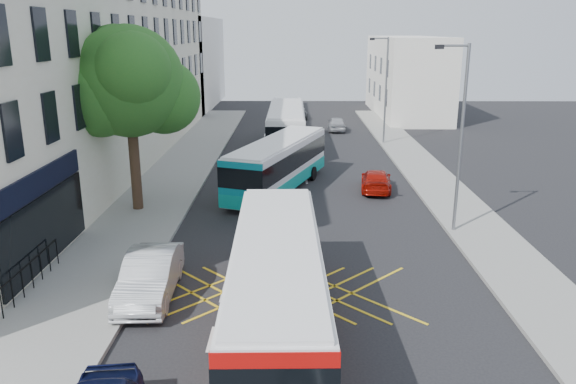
{
  "coord_description": "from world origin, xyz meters",
  "views": [
    {
      "loc": [
        -0.83,
        -11.47,
        8.66
      ],
      "look_at": [
        -1.02,
        10.85,
        2.2
      ],
      "focal_mm": 35.0,
      "sensor_mm": 36.0,
      "label": 1
    }
  ],
  "objects_px": {
    "bus_near": "(277,288)",
    "bus_mid": "(278,164)",
    "street_tree": "(128,83)",
    "red_hatchback": "(376,180)",
    "parked_car_silver": "(150,276)",
    "lamp_far": "(385,85)",
    "distant_car_grey": "(296,112)",
    "distant_car_silver": "(337,124)",
    "bus_far": "(286,127)",
    "lamp_near": "(460,130)"
  },
  "relations": [
    {
      "from": "bus_near",
      "to": "bus_mid",
      "type": "distance_m",
      "value": 15.75
    },
    {
      "from": "street_tree",
      "to": "bus_mid",
      "type": "bearing_deg",
      "value": 29.33
    },
    {
      "from": "red_hatchback",
      "to": "parked_car_silver",
      "type": "bearing_deg",
      "value": 61.52
    },
    {
      "from": "bus_near",
      "to": "red_hatchback",
      "type": "height_order",
      "value": "bus_near"
    },
    {
      "from": "lamp_far",
      "to": "distant_car_grey",
      "type": "height_order",
      "value": "lamp_far"
    },
    {
      "from": "distant_car_grey",
      "to": "street_tree",
      "type": "bearing_deg",
      "value": -108.28
    },
    {
      "from": "lamp_far",
      "to": "red_hatchback",
      "type": "bearing_deg",
      "value": -100.19
    },
    {
      "from": "street_tree",
      "to": "distant_car_silver",
      "type": "distance_m",
      "value": 26.55
    },
    {
      "from": "street_tree",
      "to": "bus_near",
      "type": "bearing_deg",
      "value": -58.67
    },
    {
      "from": "bus_far",
      "to": "red_hatchback",
      "type": "xyz_separation_m",
      "value": [
        5.15,
        -11.09,
        -1.09
      ]
    },
    {
      "from": "bus_near",
      "to": "parked_car_silver",
      "type": "bearing_deg",
      "value": 147.37
    },
    {
      "from": "bus_mid",
      "to": "bus_near",
      "type": "bearing_deg",
      "value": -68.92
    },
    {
      "from": "bus_near",
      "to": "distant_car_grey",
      "type": "xyz_separation_m",
      "value": [
        0.81,
        42.49,
        -0.99
      ]
    },
    {
      "from": "lamp_far",
      "to": "bus_far",
      "type": "distance_m",
      "value": 8.31
    },
    {
      "from": "street_tree",
      "to": "bus_far",
      "type": "height_order",
      "value": "street_tree"
    },
    {
      "from": "lamp_near",
      "to": "bus_mid",
      "type": "xyz_separation_m",
      "value": [
        -7.84,
        6.82,
        -3.12
      ]
    },
    {
      "from": "lamp_near",
      "to": "distant_car_silver",
      "type": "height_order",
      "value": "lamp_near"
    },
    {
      "from": "bus_near",
      "to": "bus_far",
      "type": "bearing_deg",
      "value": 88.81
    },
    {
      "from": "bus_near",
      "to": "distant_car_silver",
      "type": "distance_m",
      "value": 35.37
    },
    {
      "from": "lamp_far",
      "to": "red_hatchback",
      "type": "xyz_separation_m",
      "value": [
        -2.36,
        -13.13,
        -4.04
      ]
    },
    {
      "from": "lamp_near",
      "to": "lamp_far",
      "type": "xyz_separation_m",
      "value": [
        0.0,
        20.0,
        0.0
      ]
    },
    {
      "from": "bus_near",
      "to": "distant_car_silver",
      "type": "bearing_deg",
      "value": 81.67
    },
    {
      "from": "street_tree",
      "to": "distant_car_grey",
      "type": "xyz_separation_m",
      "value": [
        8.05,
        30.61,
        -5.69
      ]
    },
    {
      "from": "red_hatchback",
      "to": "street_tree",
      "type": "bearing_deg",
      "value": 24.73
    },
    {
      "from": "lamp_near",
      "to": "distant_car_silver",
      "type": "distance_m",
      "value": 26.66
    },
    {
      "from": "lamp_far",
      "to": "bus_far",
      "type": "xyz_separation_m",
      "value": [
        -7.5,
        -2.04,
        -2.94
      ]
    },
    {
      "from": "red_hatchback",
      "to": "distant_car_silver",
      "type": "xyz_separation_m",
      "value": [
        -0.76,
        19.3,
        0.05
      ]
    },
    {
      "from": "lamp_near",
      "to": "street_tree",
      "type": "bearing_deg",
      "value": 168.6
    },
    {
      "from": "bus_mid",
      "to": "parked_car_silver",
      "type": "xyz_separation_m",
      "value": [
        -3.96,
        -13.11,
        -0.74
      ]
    },
    {
      "from": "bus_near",
      "to": "red_hatchback",
      "type": "xyz_separation_m",
      "value": [
        5.11,
        15.79,
        -1.01
      ]
    },
    {
      "from": "bus_mid",
      "to": "distant_car_grey",
      "type": "height_order",
      "value": "bus_mid"
    },
    {
      "from": "street_tree",
      "to": "parked_car_silver",
      "type": "xyz_separation_m",
      "value": [
        2.91,
        -9.25,
        -5.54
      ]
    },
    {
      "from": "red_hatchback",
      "to": "distant_car_grey",
      "type": "xyz_separation_m",
      "value": [
        -4.3,
        26.7,
        0.02
      ]
    },
    {
      "from": "distant_car_grey",
      "to": "parked_car_silver",
      "type": "bearing_deg",
      "value": -100.9
    },
    {
      "from": "street_tree",
      "to": "bus_near",
      "type": "distance_m",
      "value": 14.68
    },
    {
      "from": "distant_car_grey",
      "to": "distant_car_silver",
      "type": "distance_m",
      "value": 8.21
    },
    {
      "from": "distant_car_grey",
      "to": "bus_mid",
      "type": "bearing_deg",
      "value": -96.08
    },
    {
      "from": "parked_car_silver",
      "to": "distant_car_grey",
      "type": "relative_size",
      "value": 1.06
    },
    {
      "from": "bus_mid",
      "to": "parked_car_silver",
      "type": "relative_size",
      "value": 2.25
    },
    {
      "from": "lamp_near",
      "to": "red_hatchback",
      "type": "height_order",
      "value": "lamp_near"
    },
    {
      "from": "street_tree",
      "to": "distant_car_grey",
      "type": "height_order",
      "value": "street_tree"
    },
    {
      "from": "lamp_near",
      "to": "bus_far",
      "type": "xyz_separation_m",
      "value": [
        -7.5,
        17.96,
        -2.94
      ]
    },
    {
      "from": "bus_far",
      "to": "distant_car_grey",
      "type": "xyz_separation_m",
      "value": [
        0.84,
        15.61,
        -1.07
      ]
    },
    {
      "from": "street_tree",
      "to": "lamp_far",
      "type": "height_order",
      "value": "street_tree"
    },
    {
      "from": "bus_near",
      "to": "bus_mid",
      "type": "bearing_deg",
      "value": 90.08
    },
    {
      "from": "street_tree",
      "to": "red_hatchback",
      "type": "xyz_separation_m",
      "value": [
        12.35,
        3.9,
        -5.71
      ]
    },
    {
      "from": "lamp_near",
      "to": "distant_car_grey",
      "type": "relative_size",
      "value": 1.85
    },
    {
      "from": "lamp_far",
      "to": "street_tree",
      "type": "bearing_deg",
      "value": -130.81
    },
    {
      "from": "lamp_far",
      "to": "bus_near",
      "type": "height_order",
      "value": "lamp_far"
    },
    {
      "from": "bus_far",
      "to": "red_hatchback",
      "type": "distance_m",
      "value": 12.28
    }
  ]
}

